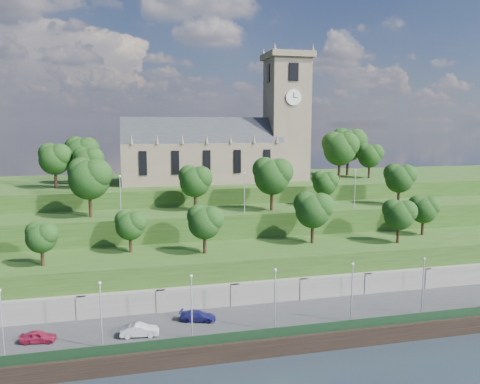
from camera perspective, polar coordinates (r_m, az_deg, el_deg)
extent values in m
plane|color=black|center=(58.32, 6.99, -18.97)|extent=(320.00, 320.00, 0.00)
cube|color=#2D2D30|center=(62.99, 5.05, -15.78)|extent=(160.00, 12.00, 2.00)
cube|color=black|center=(57.78, 7.02, -18.02)|extent=(160.00, 0.50, 2.20)
cube|color=black|center=(57.69, 6.82, -16.41)|extent=(160.00, 0.10, 1.20)
cube|color=slate|center=(67.70, 3.43, -12.64)|extent=(160.00, 2.00, 5.00)
cube|color=slate|center=(64.77, -18.75, -14.07)|extent=(1.20, 0.60, 5.00)
cube|color=slate|center=(64.52, -9.61, -13.82)|extent=(1.20, 0.60, 5.00)
cube|color=slate|center=(65.79, -0.65, -13.26)|extent=(1.20, 0.60, 5.00)
cube|color=slate|center=(68.52, 7.73, -12.44)|extent=(1.20, 0.60, 5.00)
cube|color=slate|center=(72.54, 15.28, -11.47)|extent=(1.20, 0.60, 5.00)
cube|color=slate|center=(77.65, 21.89, -10.46)|extent=(1.20, 0.60, 5.00)
cube|color=#234216|center=(72.64, 2.07, -9.90)|extent=(160.00, 12.00, 8.00)
cube|color=#234216|center=(82.31, 0.04, -6.27)|extent=(160.00, 10.00, 12.00)
cube|color=#234216|center=(102.05, -2.68, -2.57)|extent=(160.00, 32.00, 15.00)
cube|color=#6B5D4B|center=(95.94, -4.64, 3.66)|extent=(32.00, 12.00, 8.00)
cube|color=#24272B|center=(95.71, -4.66, 6.04)|extent=(32.00, 10.18, 10.18)
cone|color=#6B5D4B|center=(88.60, -13.12, 6.27)|extent=(0.70, 0.70, 1.80)
cone|color=#6B5D4B|center=(88.74, -10.09, 6.36)|extent=(0.70, 0.70, 1.80)
cone|color=#6B5D4B|center=(89.13, -7.07, 6.43)|extent=(0.70, 0.70, 1.80)
cone|color=#6B5D4B|center=(89.75, -4.09, 6.48)|extent=(0.70, 0.70, 1.80)
cone|color=#6B5D4B|center=(90.61, -1.16, 6.52)|extent=(0.70, 0.70, 1.80)
cone|color=#6B5D4B|center=(91.71, 1.71, 6.54)|extent=(0.70, 0.70, 1.80)
cone|color=#6B5D4B|center=(93.02, 4.51, 6.54)|extent=(0.70, 0.70, 1.80)
cube|color=black|center=(88.79, -11.73, 3.47)|extent=(1.40, 0.25, 4.50)
cube|color=black|center=(89.15, -7.87, 3.58)|extent=(1.40, 0.25, 4.50)
cube|color=black|center=(89.91, -4.05, 3.68)|extent=(1.40, 0.25, 4.50)
cube|color=black|center=(91.06, -0.32, 3.75)|extent=(1.40, 0.25, 4.50)
cube|color=black|center=(92.59, 3.31, 3.81)|extent=(1.40, 0.25, 4.50)
cube|color=#6B5D4B|center=(99.94, 5.68, 8.70)|extent=(8.00, 8.00, 25.00)
cube|color=#6B5D4B|center=(100.91, 5.79, 16.16)|extent=(9.20, 9.20, 1.20)
cone|color=#6B5D4B|center=(96.10, 4.25, 17.30)|extent=(0.80, 0.80, 1.60)
cone|color=#6B5D4B|center=(103.67, 2.87, 16.65)|extent=(0.80, 0.80, 1.60)
cone|color=#6B5D4B|center=(98.76, 8.89, 16.98)|extent=(0.80, 0.80, 1.60)
cone|color=#6B5D4B|center=(106.14, 7.20, 16.40)|extent=(0.80, 0.80, 1.60)
cube|color=black|center=(96.65, 6.57, 14.35)|extent=(2.00, 0.25, 3.50)
cube|color=black|center=(104.33, 5.01, 13.92)|extent=(2.00, 0.25, 3.50)
cube|color=black|center=(99.24, 3.46, 14.23)|extent=(0.25, 2.00, 3.50)
cube|color=black|center=(101.86, 8.00, 14.01)|extent=(0.25, 2.00, 3.50)
cylinder|color=white|center=(96.20, 6.53, 11.39)|extent=(3.20, 0.30, 3.20)
cylinder|color=white|center=(101.49, 7.96, 11.20)|extent=(0.30, 3.20, 3.20)
cube|color=black|center=(96.06, 6.57, 11.69)|extent=(0.12, 0.05, 1.10)
cube|color=black|center=(96.16, 6.80, 11.39)|extent=(0.80, 0.05, 0.12)
cylinder|color=black|center=(67.86, -22.95, -7.22)|extent=(0.47, 0.47, 2.56)
sphere|color=black|center=(67.27, -23.07, -5.18)|extent=(3.99, 3.99, 3.99)
sphere|color=black|center=(66.63, -22.48, -4.75)|extent=(2.99, 2.99, 2.99)
sphere|color=black|center=(67.71, -23.62, -4.44)|extent=(2.79, 2.79, 2.79)
cylinder|color=black|center=(70.69, -13.20, -6.11)|extent=(0.48, 0.48, 2.70)
sphere|color=black|center=(70.10, -13.27, -4.04)|extent=(4.20, 4.20, 4.20)
sphere|color=black|center=(69.56, -12.59, -3.59)|extent=(3.15, 3.15, 3.15)
sphere|color=black|center=(70.45, -13.89, -3.31)|extent=(2.94, 2.94, 2.94)
cylinder|color=black|center=(68.50, -4.32, -6.22)|extent=(0.50, 0.50, 3.07)
sphere|color=black|center=(67.82, -4.34, -3.79)|extent=(4.77, 4.77, 4.77)
sphere|color=black|center=(67.37, -3.48, -3.24)|extent=(3.58, 3.58, 3.58)
sphere|color=black|center=(68.09, -5.13, -2.93)|extent=(3.34, 3.34, 3.34)
cylinder|color=black|center=(74.92, 8.81, -4.85)|extent=(0.52, 0.52, 3.54)
sphere|color=black|center=(74.22, 8.87, -2.28)|extent=(5.50, 5.50, 5.50)
sphere|color=black|center=(74.00, 9.83, -1.68)|extent=(4.13, 4.13, 4.13)
sphere|color=black|center=(74.31, 8.00, -1.39)|extent=(3.85, 3.85, 3.85)
cylinder|color=black|center=(78.33, 18.71, -4.82)|extent=(0.49, 0.49, 3.02)
sphere|color=black|center=(77.74, 18.81, -2.72)|extent=(4.69, 4.69, 4.69)
sphere|color=black|center=(77.73, 19.60, -2.24)|extent=(3.52, 3.52, 3.52)
sphere|color=black|center=(77.64, 18.10, -2.00)|extent=(3.28, 3.28, 3.28)
cylinder|color=black|center=(85.47, 21.37, -3.91)|extent=(0.49, 0.49, 2.93)
sphere|color=black|center=(84.94, 21.47, -2.04)|extent=(4.55, 4.55, 4.55)
sphere|color=black|center=(84.99, 22.17, -1.61)|extent=(3.42, 3.42, 3.42)
sphere|color=black|center=(84.81, 20.84, -1.40)|extent=(3.19, 3.19, 3.19)
cylinder|color=black|center=(77.84, -17.79, -1.45)|extent=(0.54, 0.54, 4.08)
sphere|color=black|center=(77.31, -17.92, 1.43)|extent=(6.35, 6.35, 6.35)
sphere|color=black|center=(76.48, -17.04, 2.12)|extent=(4.76, 4.76, 4.76)
sphere|color=black|center=(78.06, -18.73, 2.39)|extent=(4.44, 4.44, 4.44)
cylinder|color=black|center=(80.32, -5.49, -1.07)|extent=(0.51, 0.51, 3.35)
sphere|color=black|center=(79.86, -5.53, 1.22)|extent=(5.21, 5.21, 5.21)
sphere|color=black|center=(79.40, -4.74, 1.76)|extent=(3.91, 3.91, 3.91)
sphere|color=black|center=(80.27, -6.24, 2.00)|extent=(3.65, 3.65, 3.65)
cylinder|color=black|center=(80.10, 3.89, -0.87)|extent=(0.53, 0.53, 3.93)
sphere|color=black|center=(79.59, 3.92, 1.84)|extent=(6.12, 6.12, 6.12)
sphere|color=black|center=(79.28, 4.90, 2.47)|extent=(4.59, 4.59, 4.59)
sphere|color=black|center=(79.88, 3.03, 2.75)|extent=(4.28, 4.28, 4.28)
cylinder|color=black|center=(85.69, 10.25, -0.78)|extent=(0.48, 0.48, 2.75)
sphere|color=black|center=(85.32, 10.30, 0.98)|extent=(4.28, 4.28, 4.28)
sphere|color=black|center=(85.20, 10.95, 1.39)|extent=(3.21, 3.21, 3.21)
sphere|color=black|center=(85.41, 9.71, 1.58)|extent=(2.99, 2.99, 2.99)
cylinder|color=black|center=(90.25, 18.76, -0.47)|extent=(0.51, 0.51, 3.27)
sphere|color=black|center=(89.85, 18.85, 1.52)|extent=(5.09, 5.09, 5.09)
sphere|color=black|center=(89.89, 19.60, 1.98)|extent=(3.82, 3.82, 3.82)
sphere|color=black|center=(89.81, 18.18, 2.21)|extent=(3.56, 3.56, 3.56)
cylinder|color=black|center=(92.07, -21.55, 1.54)|extent=(0.52, 0.52, 3.59)
sphere|color=black|center=(91.76, -21.66, 3.69)|extent=(5.58, 5.58, 5.58)
sphere|color=black|center=(91.00, -21.04, 4.21)|extent=(4.18, 4.18, 4.18)
sphere|color=black|center=(92.53, -22.24, 4.38)|extent=(3.91, 3.91, 3.91)
cylinder|color=black|center=(97.47, -18.66, 2.15)|extent=(0.54, 0.54, 4.02)
sphere|color=black|center=(97.17, -18.76, 4.43)|extent=(6.26, 6.26, 6.26)
sphere|color=black|center=(96.38, -18.08, 4.99)|extent=(4.69, 4.69, 4.69)
sphere|color=black|center=(97.99, -19.39, 5.16)|extent=(4.38, 4.38, 4.38)
cylinder|color=black|center=(89.42, -17.96, 1.44)|extent=(0.51, 0.51, 3.30)
sphere|color=black|center=(89.13, -18.05, 3.48)|extent=(5.14, 5.14, 5.14)
sphere|color=black|center=(88.48, -17.43, 3.97)|extent=(3.85, 3.85, 3.85)
sphere|color=black|center=(89.77, -18.62, 4.14)|extent=(3.60, 3.60, 3.60)
cylinder|color=black|center=(100.60, 11.99, 2.68)|extent=(0.55, 0.55, 4.37)
sphere|color=black|center=(100.30, 12.07, 5.08)|extent=(6.80, 6.80, 6.80)
sphere|color=black|center=(100.23, 12.96, 5.63)|extent=(5.10, 5.10, 5.10)
sphere|color=black|center=(100.50, 11.27, 5.88)|extent=(4.76, 4.76, 4.76)
cylinder|color=black|center=(110.28, 12.96, 3.20)|extent=(0.57, 0.57, 4.67)
sphere|color=black|center=(109.99, 13.04, 5.54)|extent=(7.27, 7.27, 7.27)
sphere|color=black|center=(109.95, 13.91, 6.08)|extent=(5.45, 5.45, 5.45)
sphere|color=black|center=(110.20, 12.26, 6.33)|extent=(5.09, 5.09, 5.09)
cylinder|color=black|center=(106.06, 15.45, 2.53)|extent=(0.50, 0.50, 3.26)
sphere|color=black|center=(105.81, 15.52, 4.23)|extent=(5.07, 5.07, 5.07)
sphere|color=black|center=(105.81, 16.15, 4.62)|extent=(3.80, 3.80, 3.80)
sphere|color=black|center=(105.88, 14.95, 4.80)|extent=(3.55, 3.55, 3.55)
cylinder|color=#B2B2B7|center=(56.83, -27.01, -14.27)|extent=(0.16, 0.16, 7.40)
cylinder|color=#B2B2B7|center=(55.28, -16.57, -14.33)|extent=(0.16, 0.16, 7.40)
sphere|color=silver|center=(53.96, -16.74, -10.57)|extent=(0.36, 0.36, 0.36)
cylinder|color=#B2B2B7|center=(55.53, -5.91, -13.92)|extent=(0.16, 0.16, 7.40)
sphere|color=silver|center=(54.20, -5.97, -10.17)|extent=(0.36, 0.36, 0.36)
cylinder|color=#B2B2B7|center=(57.53, 4.29, -13.09)|extent=(0.16, 0.16, 7.40)
sphere|color=silver|center=(56.26, 4.33, -9.46)|extent=(0.36, 0.36, 0.36)
cylinder|color=#B2B2B7|center=(61.13, 13.46, -11.99)|extent=(0.16, 0.16, 7.40)
sphere|color=silver|center=(59.93, 13.59, -8.56)|extent=(0.36, 0.36, 0.36)
cylinder|color=#B2B2B7|center=(66.05, 21.38, -10.80)|extent=(0.16, 0.16, 7.40)
sphere|color=silver|center=(64.95, 21.56, -7.60)|extent=(0.36, 0.36, 0.36)
cylinder|color=#B2B2B7|center=(75.43, -14.37, -0.68)|extent=(0.16, 0.16, 6.52)
sphere|color=silver|center=(75.00, -14.46, 1.87)|extent=(0.36, 0.36, 0.36)
cylinder|color=#B2B2B7|center=(77.61, 0.55, -0.17)|extent=(0.16, 0.16, 6.52)
sphere|color=silver|center=(77.19, 0.55, 2.31)|extent=(0.36, 0.36, 0.36)
cylinder|color=#B2B2B7|center=(84.60, 13.82, 0.28)|extent=(0.16, 0.16, 6.52)
sphere|color=silver|center=(84.21, 13.90, 2.56)|extent=(0.36, 0.36, 0.36)
imported|color=maroon|center=(60.25, -23.40, -15.88)|extent=(4.11, 2.10, 1.34)
imported|color=#9D9DA2|center=(58.27, -12.15, -16.14)|extent=(4.58, 1.96, 1.47)
imported|color=#171751|center=(61.31, -5.15, -14.79)|extent=(4.89, 3.13, 1.32)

